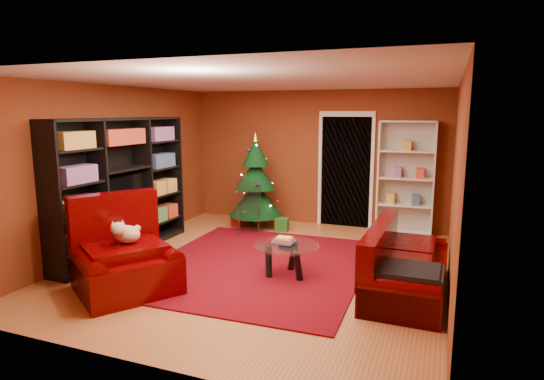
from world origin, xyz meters
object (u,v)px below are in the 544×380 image
at_px(christmas_tree, 256,181).
at_px(white_bookshelf, 406,178).
at_px(gift_box_teal, 249,215).
at_px(sofa, 408,259).
at_px(rug, 258,265).
at_px(gift_box_green, 282,225).
at_px(armchair, 125,254).
at_px(media_unit, 122,187).
at_px(gift_box_red, 239,220).
at_px(acrylic_chair, 249,211).
at_px(dog, 127,234).
at_px(coffee_table, 287,260).

xyz_separation_m(christmas_tree, white_bookshelf, (2.70, 0.49, 0.14)).
height_order(gift_box_teal, sofa, sofa).
bearing_deg(rug, gift_box_green, 99.77).
relative_size(rug, armchair, 2.86).
relative_size(media_unit, gift_box_teal, 9.39).
bearing_deg(gift_box_green, rug, -80.23).
bearing_deg(media_unit, gift_box_red, 66.72).
bearing_deg(gift_box_red, acrylic_chair, -49.55).
relative_size(gift_box_red, dog, 0.59).
xyz_separation_m(gift_box_teal, coffee_table, (1.72, -2.60, 0.08)).
height_order(rug, white_bookshelf, white_bookshelf).
bearing_deg(coffee_table, gift_box_green, 111.42).
bearing_deg(white_bookshelf, gift_box_teal, -177.75).
distance_m(media_unit, gift_box_green, 2.98).
relative_size(armchair, acrylic_chair, 1.41).
relative_size(media_unit, gift_box_green, 11.67).
relative_size(coffee_table, acrylic_chair, 1.02).
distance_m(sofa, acrylic_chair, 3.35).
bearing_deg(media_unit, rug, 5.63).
bearing_deg(acrylic_chair, christmas_tree, 79.57).
relative_size(christmas_tree, acrylic_chair, 2.11).
bearing_deg(christmas_tree, dog, -94.00).
relative_size(gift_box_green, acrylic_chair, 0.27).
bearing_deg(christmas_tree, coffee_table, -58.18).
relative_size(armchair, dog, 3.04).
bearing_deg(gift_box_red, rug, -58.10).
height_order(gift_box_red, white_bookshelf, white_bookshelf).
distance_m(christmas_tree, white_bookshelf, 2.75).
bearing_deg(rug, dog, -129.94).
distance_m(gift_box_green, sofa, 3.27).
relative_size(media_unit, christmas_tree, 1.51).
bearing_deg(sofa, christmas_tree, 53.70).
bearing_deg(coffee_table, gift_box_teal, 123.49).
bearing_deg(coffee_table, christmas_tree, 121.82).
height_order(rug, acrylic_chair, acrylic_chair).
xyz_separation_m(gift_box_green, sofa, (2.43, -2.18, 0.30)).
distance_m(gift_box_red, coffee_table, 2.85).
bearing_deg(rug, sofa, -6.21).
xyz_separation_m(dog, coffee_table, (1.69, 1.11, -0.48)).
distance_m(christmas_tree, gift_box_teal, 0.83).
xyz_separation_m(dog, sofa, (3.25, 1.15, -0.29)).
bearing_deg(gift_box_red, gift_box_teal, 82.89).
bearing_deg(gift_box_green, dog, -103.83).
bearing_deg(dog, christmas_tree, 30.44).
bearing_deg(acrylic_chair, rug, -83.10).
bearing_deg(gift_box_red, white_bookshelf, 10.94).
distance_m(media_unit, gift_box_teal, 2.85).
bearing_deg(gift_box_red, sofa, -33.57).
distance_m(armchair, dog, 0.24).
relative_size(white_bookshelf, sofa, 1.08).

